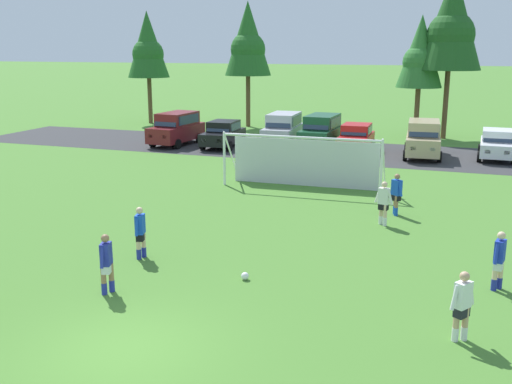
{
  "coord_description": "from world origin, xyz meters",
  "views": [
    {
      "loc": [
        6.57,
        -10.11,
        6.39
      ],
      "look_at": [
        0.31,
        7.65,
        1.79
      ],
      "focal_mm": 41.67,
      "sensor_mm": 36.0,
      "label": 1
    }
  ],
  "objects_px": {
    "player_striker_near": "(499,261)",
    "player_midfield_center": "(107,264)",
    "soccer_goal": "(304,160)",
    "player_trailing_back": "(384,203)",
    "parked_car_slot_center": "(322,131)",
    "player_defender_far": "(462,306)",
    "parked_car_slot_center_right": "(356,138)",
    "soccer_ball": "(245,276)",
    "parked_car_slot_center_left": "(283,129)",
    "parked_car_slot_far_left": "(177,128)",
    "parked_car_slot_right": "(423,139)",
    "parked_car_slot_far_right": "(497,144)",
    "parked_car_slot_left": "(223,134)",
    "player_winger_right": "(140,233)",
    "player_winger_left": "(396,194)"
  },
  "relations": [
    {
      "from": "player_trailing_back",
      "to": "parked_car_slot_right",
      "type": "xyz_separation_m",
      "value": [
        0.33,
        14.88,
        0.29
      ]
    },
    {
      "from": "soccer_goal",
      "to": "parked_car_slot_center_left",
      "type": "xyz_separation_m",
      "value": [
        -4.33,
        11.04,
        -0.18
      ]
    },
    {
      "from": "parked_car_slot_center",
      "to": "parked_car_slot_right",
      "type": "distance_m",
      "value": 6.5
    },
    {
      "from": "player_defender_far",
      "to": "parked_car_slot_far_right",
      "type": "distance_m",
      "value": 24.12
    },
    {
      "from": "player_defender_far",
      "to": "parked_car_slot_far_left",
      "type": "relative_size",
      "value": 0.35
    },
    {
      "from": "parked_car_slot_far_left",
      "to": "parked_car_slot_center",
      "type": "xyz_separation_m",
      "value": [
        9.5,
        1.77,
        0.0
      ]
    },
    {
      "from": "player_winger_left",
      "to": "parked_car_slot_center_right",
      "type": "height_order",
      "value": "parked_car_slot_center_right"
    },
    {
      "from": "parked_car_slot_far_right",
      "to": "parked_car_slot_right",
      "type": "bearing_deg",
      "value": -169.64
    },
    {
      "from": "player_striker_near",
      "to": "player_midfield_center",
      "type": "distance_m",
      "value": 10.47
    },
    {
      "from": "player_midfield_center",
      "to": "player_defender_far",
      "type": "bearing_deg",
      "value": 2.14
    },
    {
      "from": "player_defender_far",
      "to": "parked_car_slot_center_right",
      "type": "distance_m",
      "value": 24.81
    },
    {
      "from": "soccer_ball",
      "to": "soccer_goal",
      "type": "bearing_deg",
      "value": 96.99
    },
    {
      "from": "soccer_goal",
      "to": "player_striker_near",
      "type": "bearing_deg",
      "value": -51.23
    },
    {
      "from": "player_winger_left",
      "to": "parked_car_slot_right",
      "type": "bearing_deg",
      "value": 89.82
    },
    {
      "from": "parked_car_slot_far_left",
      "to": "parked_car_slot_center_right",
      "type": "relative_size",
      "value": 1.12
    },
    {
      "from": "parked_car_slot_left",
      "to": "player_striker_near",
      "type": "bearing_deg",
      "value": -50.34
    },
    {
      "from": "player_defender_far",
      "to": "parked_car_slot_far_right",
      "type": "bearing_deg",
      "value": 86.16
    },
    {
      "from": "parked_car_slot_center_left",
      "to": "player_defender_far",
      "type": "bearing_deg",
      "value": -64.77
    },
    {
      "from": "player_midfield_center",
      "to": "parked_car_slot_center_left",
      "type": "height_order",
      "value": "parked_car_slot_center_left"
    },
    {
      "from": "soccer_ball",
      "to": "player_winger_right",
      "type": "xyz_separation_m",
      "value": [
        -3.66,
        0.6,
        0.71
      ]
    },
    {
      "from": "player_striker_near",
      "to": "parked_car_slot_right",
      "type": "xyz_separation_m",
      "value": [
        -3.41,
        19.95,
        0.29
      ]
    },
    {
      "from": "player_striker_near",
      "to": "player_winger_left",
      "type": "xyz_separation_m",
      "value": [
        -3.45,
        6.6,
        0.0
      ]
    },
    {
      "from": "player_striker_near",
      "to": "player_defender_far",
      "type": "distance_m",
      "value": 3.48
    },
    {
      "from": "parked_car_slot_center",
      "to": "player_trailing_back",
      "type": "bearing_deg",
      "value": -69.08
    },
    {
      "from": "player_winger_right",
      "to": "parked_car_slot_center_left",
      "type": "height_order",
      "value": "parked_car_slot_center_left"
    },
    {
      "from": "parked_car_slot_far_left",
      "to": "parked_car_slot_center_left",
      "type": "height_order",
      "value": "same"
    },
    {
      "from": "player_striker_near",
      "to": "parked_car_slot_far_right",
      "type": "relative_size",
      "value": 0.39
    },
    {
      "from": "player_midfield_center",
      "to": "parked_car_slot_center_right",
      "type": "xyz_separation_m",
      "value": [
        2.29,
        24.25,
        0.05
      ]
    },
    {
      "from": "soccer_goal",
      "to": "parked_car_slot_far_left",
      "type": "relative_size",
      "value": 1.58
    },
    {
      "from": "parked_car_slot_center",
      "to": "parked_car_slot_left",
      "type": "bearing_deg",
      "value": -164.46
    },
    {
      "from": "player_winger_right",
      "to": "parked_car_slot_far_left",
      "type": "xyz_separation_m",
      "value": [
        -8.99,
        20.25,
        0.29
      ]
    },
    {
      "from": "parked_car_slot_left",
      "to": "parked_car_slot_center_right",
      "type": "bearing_deg",
      "value": 8.53
    },
    {
      "from": "parked_car_slot_far_left",
      "to": "parked_car_slot_center",
      "type": "height_order",
      "value": "same"
    },
    {
      "from": "soccer_goal",
      "to": "player_trailing_back",
      "type": "bearing_deg",
      "value": -48.99
    },
    {
      "from": "soccer_ball",
      "to": "soccer_goal",
      "type": "distance_m",
      "value": 11.86
    },
    {
      "from": "soccer_goal",
      "to": "player_trailing_back",
      "type": "distance_m",
      "value": 6.68
    },
    {
      "from": "player_defender_far",
      "to": "parked_car_slot_center_right",
      "type": "height_order",
      "value": "parked_car_slot_center_right"
    },
    {
      "from": "player_defender_far",
      "to": "parked_car_slot_center_left",
      "type": "relative_size",
      "value": 0.35
    },
    {
      "from": "parked_car_slot_center",
      "to": "parked_car_slot_center_right",
      "type": "relative_size",
      "value": 1.1
    },
    {
      "from": "soccer_ball",
      "to": "player_striker_near",
      "type": "relative_size",
      "value": 0.13
    },
    {
      "from": "soccer_goal",
      "to": "parked_car_slot_center_right",
      "type": "xyz_separation_m",
      "value": [
        0.6,
        10.46,
        -0.42
      ]
    },
    {
      "from": "player_trailing_back",
      "to": "player_midfield_center",
      "type": "bearing_deg",
      "value": -124.69
    },
    {
      "from": "soccer_ball",
      "to": "player_midfield_center",
      "type": "distance_m",
      "value": 3.82
    },
    {
      "from": "soccer_ball",
      "to": "parked_car_slot_right",
      "type": "relative_size",
      "value": 0.05
    },
    {
      "from": "soccer_goal",
      "to": "parked_car_slot_center_left",
      "type": "distance_m",
      "value": 11.86
    },
    {
      "from": "parked_car_slot_right",
      "to": "parked_car_slot_far_right",
      "type": "xyz_separation_m",
      "value": [
        4.13,
        0.75,
        -0.24
      ]
    },
    {
      "from": "parked_car_slot_far_left",
      "to": "parked_car_slot_right",
      "type": "height_order",
      "value": "same"
    },
    {
      "from": "parked_car_slot_far_left",
      "to": "parked_car_slot_center_left",
      "type": "distance_m",
      "value": 7.14
    },
    {
      "from": "parked_car_slot_center_left",
      "to": "player_midfield_center",
      "type": "bearing_deg",
      "value": -83.93
    },
    {
      "from": "player_winger_left",
      "to": "player_midfield_center",
      "type": "bearing_deg",
      "value": -121.65
    }
  ]
}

